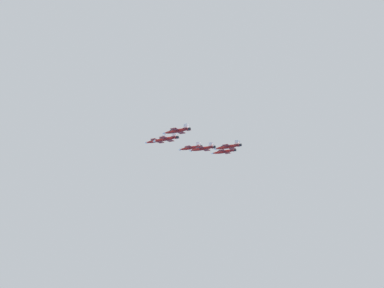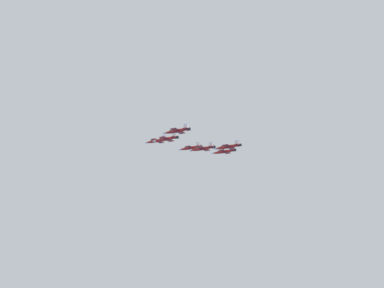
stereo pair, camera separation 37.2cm
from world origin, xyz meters
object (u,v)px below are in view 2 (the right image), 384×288
Objects in this scene: jet_right_wingman at (190,148)px; jet_left_wingman at (166,139)px; jet_left_outer at (177,131)px; jet_slot_rear at (202,149)px; jet_right_outer at (224,152)px; jet_trailing at (228,147)px; jet_lead at (156,141)px.

jet_left_wingman is at bearing 89.60° from jet_right_wingman.
jet_left_wingman is at bearing -41.31° from jet_left_outer.
jet_right_outer is at bearing -89.73° from jet_slot_rear.
jet_left_wingman is 22.39m from jet_slot_rear.
jet_trailing is at bearing -156.92° from jet_left_wingman.
jet_slot_rear is at bearing -139.58° from jet_left_wingman.
jet_trailing is (-24.13, 22.32, -4.40)m from jet_left_outer.
jet_slot_rear is at bearing 0.49° from jet_trailing.
jet_slot_rear is 1.01× the size of jet_trailing.
jet_right_wingman is 0.97× the size of jet_right_outer.
jet_right_wingman reaches higher than jet_slot_rear.
jet_right_outer is (-10.29, 19.30, -1.46)m from jet_right_wingman.
jet_right_wingman is (-27.68, 6.04, 1.47)m from jet_left_wingman.
jet_right_outer reaches higher than jet_left_outer.
jet_slot_rear is at bearing 89.86° from jet_right_outer.
jet_trailing is (-6.73, 35.59, -6.07)m from jet_left_wingman.
jet_right_wingman is 36.99m from jet_trailing.
jet_right_outer reaches higher than jet_slot_rear.
jet_left_wingman is at bearing 23.51° from jet_trailing.
jet_trailing is at bearing -179.73° from jet_slot_rear.
jet_slot_rear is (-10.29, 19.30, -4.78)m from jet_left_wingman.
jet_right_wingman is 1.00× the size of jet_left_outer.
jet_right_outer is (-20.58, 38.61, -5.07)m from jet_lead.
jet_left_wingman is at bearing 40.64° from jet_slot_rear.
jet_lead reaches higher than jet_slot_rear.
jet_right_wingman is at bearing -40.09° from jet_slot_rear.
jet_slot_rear is (-27.68, 6.04, -3.12)m from jet_left_outer.
jet_left_wingman is 1.03× the size of jet_left_outer.
jet_trailing is (20.95, 29.55, -7.54)m from jet_right_wingman.
jet_lead is 34.76m from jet_slot_rear.
jet_lead is at bearing -41.31° from jet_left_outer.
jet_left_outer is 33.16m from jet_trailing.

